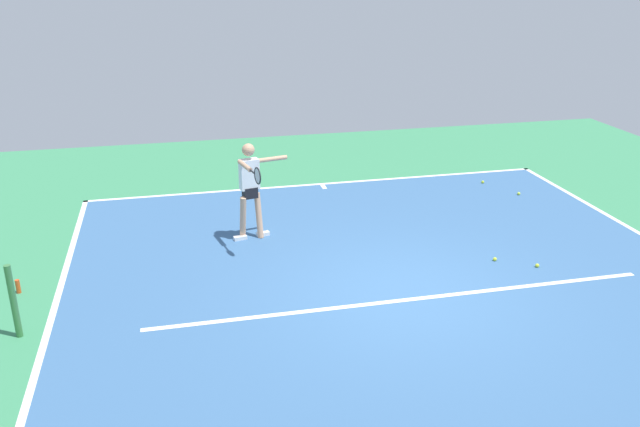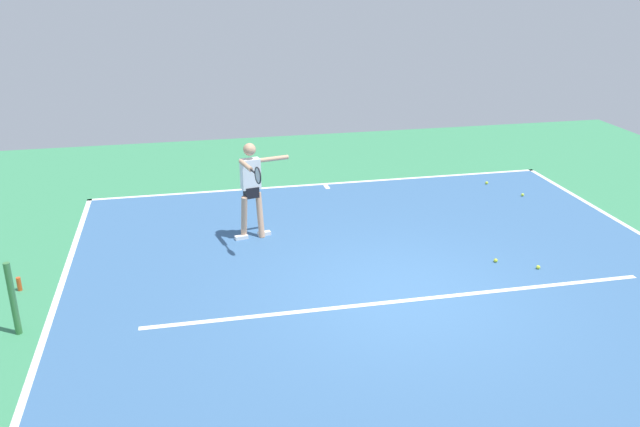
{
  "view_description": "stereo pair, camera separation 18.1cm",
  "coord_description": "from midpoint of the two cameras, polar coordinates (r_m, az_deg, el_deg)",
  "views": [
    {
      "loc": [
        3.28,
        8.57,
        4.82
      ],
      "look_at": [
        0.99,
        -1.35,
        0.9
      ],
      "focal_mm": 37.18,
      "sensor_mm": 36.0,
      "label": 1
    },
    {
      "loc": [
        3.1,
        8.61,
        4.82
      ],
      "look_at": [
        0.99,
        -1.35,
        0.9
      ],
      "focal_mm": 37.18,
      "sensor_mm": 36.0,
      "label": 2
    }
  ],
  "objects": [
    {
      "name": "tennis_ball_near_player",
      "position": [
        15.08,
        16.41,
        1.65
      ],
      "size": [
        0.07,
        0.07,
        0.07
      ],
      "primitive_type": "sphere",
      "color": "#C6E53D",
      "rests_on": "ground_plane"
    },
    {
      "name": "tennis_ball_far_corner",
      "position": [
        15.67,
        13.51,
        2.66
      ],
      "size": [
        0.07,
        0.07,
        0.07
      ],
      "primitive_type": "sphere",
      "color": "#CCE033",
      "rests_on": "ground_plane"
    },
    {
      "name": "ground_plane",
      "position": [
        10.36,
        6.56,
        -6.84
      ],
      "size": [
        20.05,
        20.05,
        0.0
      ],
      "primitive_type": "plane",
      "color": "#388456"
    },
    {
      "name": "net_post",
      "position": [
        9.88,
        -25.36,
        -6.86
      ],
      "size": [
        0.09,
        0.09,
        1.07
      ],
      "primitive_type": "cylinder",
      "color": "#38753D",
      "rests_on": "ground_plane"
    },
    {
      "name": "court_line_baseline_near",
      "position": [
        15.19,
        -0.21,
        2.56
      ],
      "size": [
        10.44,
        0.1,
        0.01
      ],
      "primitive_type": "cube",
      "color": "white",
      "rests_on": "ground_plane"
    },
    {
      "name": "tennis_ball_by_sideline",
      "position": [
        11.69,
        14.39,
        -3.83
      ],
      "size": [
        0.07,
        0.07,
        0.07
      ],
      "primitive_type": "sphere",
      "color": "#CCE033",
      "rests_on": "ground_plane"
    },
    {
      "name": "tennis_player",
      "position": [
        11.94,
        -6.42,
        2.49
      ],
      "size": [
        1.06,
        1.27,
        1.8
      ],
      "rotation": [
        0.0,
        0.0,
        0.21
      ],
      "color": "tan",
      "rests_on": "ground_plane"
    },
    {
      "name": "court_surface",
      "position": [
        10.36,
        6.56,
        -6.83
      ],
      "size": [
        10.44,
        11.02,
        0.0
      ],
      "primitive_type": "cube",
      "color": "#38608E",
      "rests_on": "ground_plane"
    },
    {
      "name": "tennis_ball_centre_court",
      "position": [
        11.65,
        17.77,
        -4.28
      ],
      "size": [
        0.07,
        0.07,
        0.07
      ],
      "primitive_type": "sphere",
      "color": "#CCE033",
      "rests_on": "ground_plane"
    },
    {
      "name": "court_line_centre_mark",
      "position": [
        15.01,
        -0.04,
        2.33
      ],
      "size": [
        0.1,
        0.3,
        0.01
      ],
      "primitive_type": "cube",
      "color": "white",
      "rests_on": "ground_plane"
    },
    {
      "name": "court_line_service",
      "position": [
        10.17,
        6.97,
        -7.39
      ],
      "size": [
        7.83,
        0.1,
        0.01
      ],
      "primitive_type": "cube",
      "color": "white",
      "rests_on": "ground_plane"
    },
    {
      "name": "water_bottle",
      "position": [
        11.3,
        -24.98,
        -5.71
      ],
      "size": [
        0.07,
        0.07,
        0.22
      ],
      "primitive_type": "cylinder",
      "color": "#D84C1E",
      "rests_on": "ground_plane"
    },
    {
      "name": "court_line_sideline_right",
      "position": [
        10.05,
        -22.92,
        -9.44
      ],
      "size": [
        0.1,
        11.02,
        0.01
      ],
      "primitive_type": "cube",
      "color": "white",
      "rests_on": "ground_plane"
    }
  ]
}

